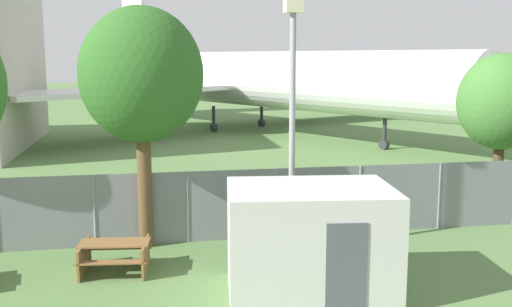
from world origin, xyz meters
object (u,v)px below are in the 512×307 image
object	(u,v)px
picnic_bench_near_cabin	(115,253)
airplane	(250,79)
tree_near_hangar	(502,102)
tree_far_right	(141,76)
portable_cabin	(310,240)

from	to	relation	value
picnic_bench_near_cabin	airplane	bearing A→B (deg)	73.54
airplane	picnic_bench_near_cabin	bearing A→B (deg)	-47.31
tree_near_hangar	tree_far_right	xyz separation A→B (m)	(-12.92, -3.58, 1.13)
tree_far_right	picnic_bench_near_cabin	bearing A→B (deg)	-111.30
portable_cabin	tree_far_right	size ratio (longest dim) A/B	0.59
airplane	tree_near_hangar	xyz separation A→B (m)	(5.58, -21.88, -0.06)
airplane	portable_cabin	size ratio (longest dim) A/B	10.09
portable_cabin	tree_near_hangar	world-z (taller)	tree_near_hangar
portable_cabin	tree_near_hangar	xyz separation A→B (m)	(9.35, 7.62, 2.36)
tree_near_hangar	portable_cabin	bearing A→B (deg)	-140.80
picnic_bench_near_cabin	portable_cabin	bearing A→B (deg)	-25.95
tree_near_hangar	tree_far_right	world-z (taller)	tree_far_right
portable_cabin	tree_far_right	world-z (taller)	tree_far_right
picnic_bench_near_cabin	tree_near_hangar	xyz separation A→B (m)	(13.68, 5.52, 3.09)
airplane	tree_far_right	xyz separation A→B (m)	(-7.34, -25.46, 1.06)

